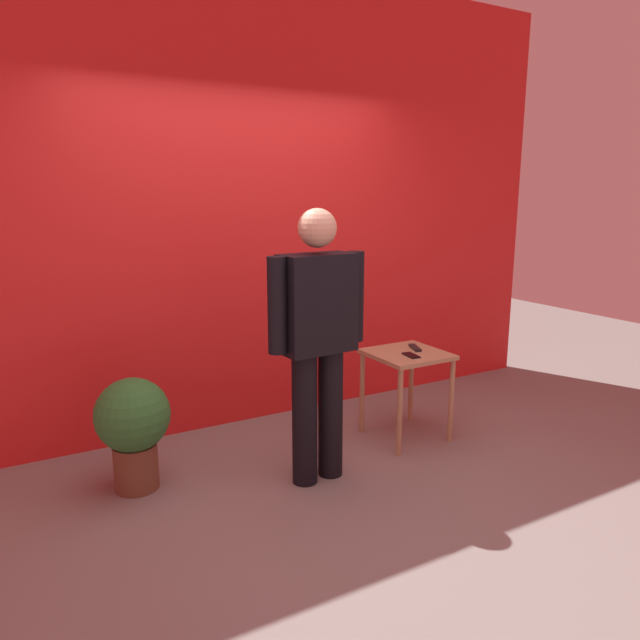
# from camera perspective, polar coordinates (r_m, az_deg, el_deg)

# --- Properties ---
(ground_plane) EXTENTS (12.00, 12.00, 0.00)m
(ground_plane) POSITION_cam_1_polar(r_m,az_deg,el_deg) (3.59, 1.99, -16.80)
(ground_plane) COLOR gray
(back_wall_red) EXTENTS (5.68, 0.12, 3.33)m
(back_wall_red) POSITION_cam_1_polar(r_m,az_deg,el_deg) (4.44, -7.85, 11.13)
(back_wall_red) COLOR red
(back_wall_red) RESTS_ON ground_plane
(standing_person) EXTENTS (0.66, 0.25, 1.66)m
(standing_person) POSITION_cam_1_polar(r_m,az_deg,el_deg) (3.47, -0.24, -1.29)
(standing_person) COLOR black
(standing_person) RESTS_ON ground_plane
(side_table) EXTENTS (0.51, 0.51, 0.64)m
(side_table) POSITION_cam_1_polar(r_m,az_deg,el_deg) (4.24, 8.43, -4.49)
(side_table) COLOR tan
(side_table) RESTS_ON ground_plane
(cell_phone) EXTENTS (0.09, 0.15, 0.01)m
(cell_phone) POSITION_cam_1_polar(r_m,az_deg,el_deg) (4.11, 8.84, -3.41)
(cell_phone) COLOR black
(cell_phone) RESTS_ON side_table
(tv_remote) EXTENTS (0.10, 0.17, 0.02)m
(tv_remote) POSITION_cam_1_polar(r_m,az_deg,el_deg) (4.30, 9.22, -2.68)
(tv_remote) COLOR black
(tv_remote) RESTS_ON side_table
(potted_plant) EXTENTS (0.44, 0.44, 0.69)m
(potted_plant) POSITION_cam_1_polar(r_m,az_deg,el_deg) (3.68, -17.71, -9.64)
(potted_plant) COLOR brown
(potted_plant) RESTS_ON ground_plane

